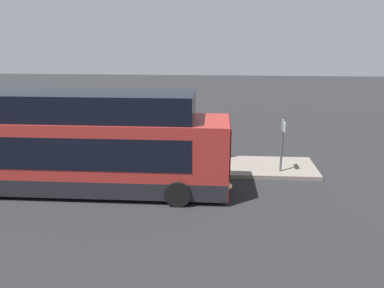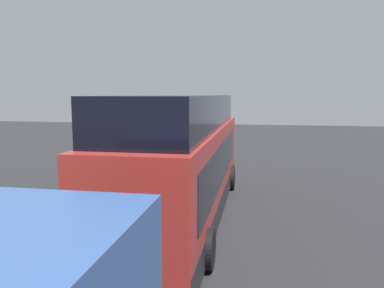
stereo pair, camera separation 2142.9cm
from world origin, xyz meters
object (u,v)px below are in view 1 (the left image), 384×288
Objects in this scene: passenger_waiting at (224,141)px; suitcase at (153,165)px; bus_lead at (78,148)px; sign_post at (283,140)px; passenger_with_bags at (148,149)px; passenger_boarding at (173,143)px.

passenger_waiting is 3.94m from suitcase.
bus_lead is 7.28× the size of passenger_waiting.
bus_lead is 3.59m from suitcase.
sign_post is (5.91, 0.33, 1.24)m from suitcase.
suitcase is at bearing -176.82° from sign_post.
passenger_waiting is 3.13m from sign_post.
passenger_waiting is 1.01× the size of passenger_with_bags.
passenger_boarding is 5.19m from sign_post.
passenger_boarding is at bearing 170.26° from sign_post.
passenger_with_bags is 6.21m from sign_post.
suitcase is at bearing 34.54° from bus_lead.
sign_post reaches higher than passenger_boarding.
passenger_waiting reaches higher than suitcase.
passenger_with_bags is 0.68× the size of sign_post.
passenger_boarding is 1.08× the size of passenger_with_bags.
sign_post is (8.64, 2.21, -0.13)m from bus_lead.
suitcase is 0.33× the size of sign_post.
passenger_waiting is (2.51, 0.80, -0.05)m from passenger_boarding.
bus_lead is at bearing -145.46° from suitcase.
passenger_waiting is 3.95m from passenger_with_bags.
bus_lead reaches higher than passenger_waiting.
passenger_boarding is (3.55, 3.08, -0.69)m from bus_lead.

